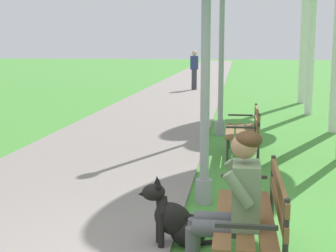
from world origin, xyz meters
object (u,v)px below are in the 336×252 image
at_px(pedestrian_distant, 194,70).
at_px(park_bench_mid, 246,128).
at_px(lamp_post_mid, 222,40).
at_px(park_bench_near, 256,211).
at_px(dog_black, 178,221).
at_px(person_seated_on_near_bench, 232,200).

bearing_deg(pedestrian_distant, park_bench_mid, -80.95).
bearing_deg(lamp_post_mid, park_bench_mid, -75.83).
height_order(park_bench_near, dog_black, park_bench_near).
bearing_deg(pedestrian_distant, lamp_post_mid, -81.98).
distance_m(park_bench_mid, lamp_post_mid, 2.55).
xyz_separation_m(person_seated_on_near_bench, dog_black, (-0.51, 0.59, -0.42)).
bearing_deg(dog_black, park_bench_mid, 80.11).
xyz_separation_m(park_bench_near, dog_black, (-0.71, 0.35, -0.25)).
bearing_deg(park_bench_mid, dog_black, -99.89).
xyz_separation_m(park_bench_near, person_seated_on_near_bench, (-0.21, -0.25, 0.17)).
relative_size(person_seated_on_near_bench, dog_black, 1.55).
xyz_separation_m(park_bench_mid, dog_black, (-0.70, -3.99, -0.25)).
relative_size(person_seated_on_near_bench, pedestrian_distant, 0.76).
xyz_separation_m(person_seated_on_near_bench, pedestrian_distant, (-1.76, 16.81, 0.16)).
relative_size(park_bench_near, pedestrian_distant, 0.91).
relative_size(lamp_post_mid, pedestrian_distant, 2.34).
height_order(person_seated_on_near_bench, pedestrian_distant, pedestrian_distant).
distance_m(park_bench_mid, dog_black, 4.06).
xyz_separation_m(person_seated_on_near_bench, lamp_post_mid, (-0.32, 6.59, 1.32)).
distance_m(park_bench_near, person_seated_on_near_bench, 0.37).
height_order(park_bench_near, person_seated_on_near_bench, person_seated_on_near_bench).
relative_size(park_bench_near, lamp_post_mid, 0.39).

